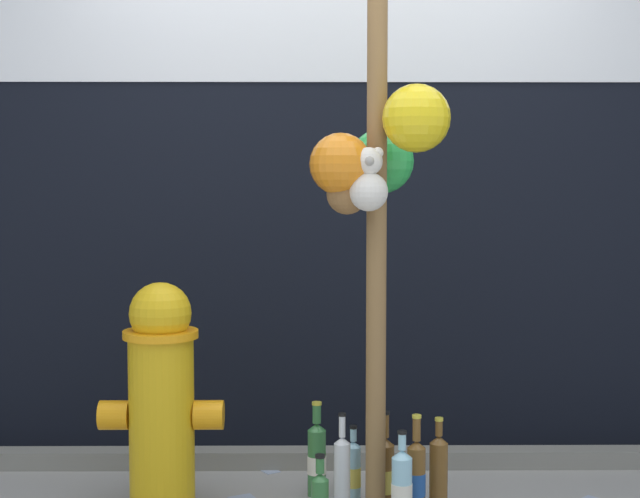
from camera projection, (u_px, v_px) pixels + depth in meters
building_wall at (331, 68)px, 4.45m from camera, size 10.00×0.21×3.65m
curb_strip at (332, 458)px, 4.19m from camera, size 8.00×0.12×0.08m
memorial_post at (378, 97)px, 3.44m from camera, size 0.58×0.57×2.85m
fire_hydrant at (161, 395)px, 3.63m from camera, size 0.48×0.29×0.89m
bottle_0 at (416, 481)px, 3.46m from camera, size 0.07×0.07×0.42m
bottle_1 at (317, 458)px, 3.80m from camera, size 0.08×0.08×0.39m
bottle_2 at (342, 474)px, 3.56m from camera, size 0.06×0.06×0.40m
bottle_3 at (438, 475)px, 3.56m from camera, size 0.07×0.07×0.39m
bottle_4 at (384, 472)px, 3.64m from camera, size 0.08×0.08×0.39m
bottle_6 at (353, 472)px, 3.69m from camera, size 0.06×0.06×0.32m
bottle_7 at (402, 493)px, 3.37m from camera, size 0.08×0.08×0.39m
litter_3 at (266, 469)px, 4.16m from camera, size 0.13×0.15×0.01m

